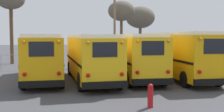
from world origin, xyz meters
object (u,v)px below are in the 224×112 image
(school_bus_3, at_px, (178,54))
(bare_tree_0, at_px, (121,12))
(bare_tree_1, at_px, (11,0))
(utility_pole, at_px, (115,24))
(bare_tree_2, at_px, (140,18))
(school_bus_2, at_px, (132,54))
(fire_hydrant, at_px, (150,96))
(school_bus_1, at_px, (91,56))
(school_bus_0, at_px, (43,55))

(school_bus_3, distance_m, bare_tree_0, 14.91)
(bare_tree_0, xyz_separation_m, bare_tree_1, (-12.54, -0.83, 0.94))
(utility_pole, relative_size, bare_tree_0, 1.15)
(bare_tree_2, bearing_deg, school_bus_2, -107.69)
(bare_tree_1, distance_m, bare_tree_2, 17.97)
(bare_tree_0, bearing_deg, bare_tree_1, -176.19)
(bare_tree_2, bearing_deg, fire_hydrant, -105.23)
(school_bus_2, height_order, bare_tree_2, bare_tree_2)
(school_bus_1, relative_size, school_bus_3, 0.98)
(bare_tree_0, xyz_separation_m, fire_hydrant, (-3.48, -21.82, -5.48))
(school_bus_2, bearing_deg, bare_tree_1, 129.69)
(school_bus_0, xyz_separation_m, bare_tree_2, (12.51, 19.01, 3.96))
(bare_tree_0, relative_size, bare_tree_2, 1.00)
(school_bus_0, relative_size, school_bus_1, 1.05)
(bare_tree_0, height_order, bare_tree_1, bare_tree_1)
(school_bus_1, height_order, fire_hydrant, school_bus_1)
(utility_pole, height_order, fire_hydrant, utility_pole)
(bare_tree_1, bearing_deg, bare_tree_0, 3.81)
(school_bus_2, height_order, school_bus_3, school_bus_3)
(school_bus_3, xyz_separation_m, fire_hydrant, (-4.56, -7.55, -1.28))
(school_bus_1, relative_size, school_bus_2, 0.94)
(school_bus_1, xyz_separation_m, fire_hydrant, (1.79, -7.41, -1.20))
(school_bus_1, height_order, school_bus_2, school_bus_2)
(school_bus_3, xyz_separation_m, bare_tree_0, (-1.08, 14.27, 4.20))
(school_bus_1, height_order, bare_tree_2, bare_tree_2)
(fire_hydrant, bearing_deg, bare_tree_0, 80.93)
(utility_pole, distance_m, bare_tree_1, 11.62)
(school_bus_2, relative_size, school_bus_3, 1.04)
(utility_pole, relative_size, fire_hydrant, 8.12)
(utility_pole, bearing_deg, fire_hydrant, -96.28)
(school_bus_1, distance_m, school_bus_3, 6.35)
(school_bus_2, relative_size, bare_tree_2, 1.39)
(school_bus_0, height_order, utility_pole, utility_pole)
(school_bus_2, relative_size, fire_hydrant, 9.79)
(school_bus_3, distance_m, bare_tree_2, 20.77)
(utility_pole, xyz_separation_m, bare_tree_1, (-11.12, 2.20, 2.54))
(school_bus_2, bearing_deg, school_bus_0, 177.14)
(school_bus_1, height_order, school_bus_3, school_bus_3)
(bare_tree_0, height_order, bare_tree_2, bare_tree_2)
(school_bus_3, xyz_separation_m, utility_pole, (-2.50, 11.23, 2.60))
(school_bus_2, distance_m, bare_tree_2, 20.66)
(utility_pole, bearing_deg, school_bus_0, -124.94)
(school_bus_0, bearing_deg, fire_hydrant, -60.38)
(school_bus_1, xyz_separation_m, bare_tree_1, (-7.27, 13.57, 5.21))
(school_bus_1, distance_m, bare_tree_0, 15.92)
(bare_tree_2, bearing_deg, school_bus_1, -114.68)
(school_bus_3, bearing_deg, bare_tree_1, 135.38)
(school_bus_1, relative_size, bare_tree_2, 1.31)
(bare_tree_1, bearing_deg, school_bus_3, -44.62)
(utility_pole, relative_size, bare_tree_1, 1.02)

